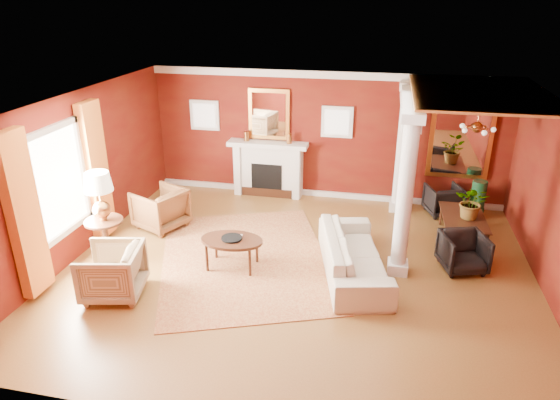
% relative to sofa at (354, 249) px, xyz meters
% --- Properties ---
extents(ground, '(8.00, 8.00, 0.00)m').
position_rel_sofa_xyz_m(ground, '(-0.95, -0.11, -0.48)').
color(ground, brown).
rests_on(ground, ground).
extents(room_shell, '(8.04, 7.04, 2.92)m').
position_rel_sofa_xyz_m(room_shell, '(-0.95, -0.11, 1.54)').
color(room_shell, '#5E1D0D').
rests_on(room_shell, ground).
extents(fireplace, '(1.85, 0.42, 1.29)m').
position_rel_sofa_xyz_m(fireplace, '(-2.25, 3.21, 0.17)').
color(fireplace, silver).
rests_on(fireplace, ground).
extents(overmantel_mirror, '(0.95, 0.07, 1.15)m').
position_rel_sofa_xyz_m(overmantel_mirror, '(-2.25, 3.35, 1.42)').
color(overmantel_mirror, gold).
rests_on(overmantel_mirror, fireplace).
extents(flank_window_left, '(0.70, 0.07, 0.70)m').
position_rel_sofa_xyz_m(flank_window_left, '(-3.80, 3.36, 1.32)').
color(flank_window_left, silver).
rests_on(flank_window_left, room_shell).
extents(flank_window_right, '(0.70, 0.07, 0.70)m').
position_rel_sofa_xyz_m(flank_window_right, '(-0.70, 3.36, 1.32)').
color(flank_window_right, silver).
rests_on(flank_window_right, room_shell).
extents(left_window, '(0.21, 2.55, 2.60)m').
position_rel_sofa_xyz_m(left_window, '(-4.85, -0.71, 0.95)').
color(left_window, white).
rests_on(left_window, room_shell).
extents(column_front, '(0.36, 0.36, 2.80)m').
position_rel_sofa_xyz_m(column_front, '(0.75, 0.19, 0.95)').
color(column_front, silver).
rests_on(column_front, ground).
extents(column_back, '(0.36, 0.36, 2.80)m').
position_rel_sofa_xyz_m(column_back, '(0.75, 2.89, 0.95)').
color(column_back, silver).
rests_on(column_back, ground).
extents(header_beam, '(0.30, 3.20, 0.32)m').
position_rel_sofa_xyz_m(header_beam, '(0.75, 1.79, 2.14)').
color(header_beam, silver).
rests_on(header_beam, column_front).
extents(amber_ceiling, '(2.30, 3.40, 0.04)m').
position_rel_sofa_xyz_m(amber_ceiling, '(1.90, 1.64, 2.39)').
color(amber_ceiling, '#D3833E').
rests_on(amber_ceiling, room_shell).
extents(dining_mirror, '(1.30, 0.07, 1.70)m').
position_rel_sofa_xyz_m(dining_mirror, '(1.95, 3.35, 1.07)').
color(dining_mirror, gold).
rests_on(dining_mirror, room_shell).
extents(chandelier, '(0.60, 0.62, 0.75)m').
position_rel_sofa_xyz_m(chandelier, '(1.95, 1.69, 1.77)').
color(chandelier, '#A16932').
rests_on(chandelier, room_shell).
extents(crown_trim, '(8.00, 0.08, 0.16)m').
position_rel_sofa_xyz_m(crown_trim, '(-0.95, 3.35, 2.34)').
color(crown_trim, silver).
rests_on(crown_trim, room_shell).
extents(base_trim, '(8.00, 0.08, 0.12)m').
position_rel_sofa_xyz_m(base_trim, '(-0.95, 3.35, -0.42)').
color(base_trim, silver).
rests_on(base_trim, ground).
extents(rug, '(4.12, 4.68, 0.02)m').
position_rel_sofa_xyz_m(rug, '(-1.94, 0.06, -0.47)').
color(rug, maroon).
rests_on(rug, ground).
extents(sofa, '(1.26, 2.53, 0.95)m').
position_rel_sofa_xyz_m(sofa, '(0.00, 0.00, 0.00)').
color(sofa, beige).
rests_on(sofa, ground).
extents(armchair_leopard, '(1.12, 1.14, 0.91)m').
position_rel_sofa_xyz_m(armchair_leopard, '(-3.98, 1.01, -0.02)').
color(armchair_leopard, black).
rests_on(armchair_leopard, ground).
extents(armchair_stripe, '(1.00, 1.05, 0.92)m').
position_rel_sofa_xyz_m(armchair_stripe, '(-3.67, -1.46, -0.02)').
color(armchair_stripe, tan).
rests_on(armchair_stripe, ground).
extents(coffee_table, '(1.09, 1.09, 0.55)m').
position_rel_sofa_xyz_m(coffee_table, '(-2.08, -0.23, 0.03)').
color(coffee_table, black).
rests_on(coffee_table, ground).
extents(coffee_book, '(0.15, 0.04, 0.20)m').
position_rel_sofa_xyz_m(coffee_book, '(-2.07, -0.16, 0.17)').
color(coffee_book, black).
rests_on(coffee_book, coffee_table).
extents(side_table, '(0.66, 0.66, 1.66)m').
position_rel_sofa_xyz_m(side_table, '(-4.36, -0.42, 0.66)').
color(side_table, black).
rests_on(side_table, ground).
extents(dining_table, '(0.53, 1.43, 0.79)m').
position_rel_sofa_xyz_m(dining_table, '(1.99, 1.69, -0.08)').
color(dining_table, black).
rests_on(dining_table, ground).
extents(dining_chair_near, '(0.87, 0.84, 0.73)m').
position_rel_sofa_xyz_m(dining_chair_near, '(1.84, 0.53, -0.11)').
color(dining_chair_near, black).
rests_on(dining_chair_near, ground).
extents(dining_chair_far, '(0.86, 0.83, 0.71)m').
position_rel_sofa_xyz_m(dining_chair_far, '(1.71, 2.89, -0.12)').
color(dining_chair_far, black).
rests_on(dining_chair_far, ground).
extents(green_urn, '(0.34, 0.34, 0.82)m').
position_rel_sofa_xyz_m(green_urn, '(2.40, 2.89, -0.15)').
color(green_urn, '#123A1E').
rests_on(green_urn, ground).
extents(potted_plant, '(0.78, 0.83, 0.52)m').
position_rel_sofa_xyz_m(potted_plant, '(2.07, 1.64, 0.58)').
color(potted_plant, '#26591E').
rests_on(potted_plant, dining_table).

